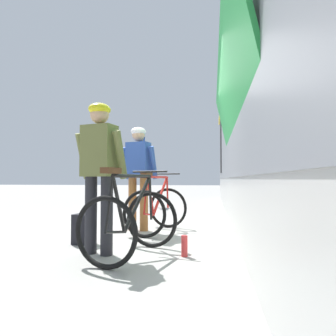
% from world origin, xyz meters
% --- Properties ---
extents(ground_plane, '(80.00, 80.00, 0.00)m').
position_xyz_m(ground_plane, '(0.00, 0.00, 0.00)').
color(ground_plane, '#A09E99').
extents(train_car, '(3.22, 16.94, 3.88)m').
position_xyz_m(train_car, '(2.89, 0.70, 1.97)').
color(train_car, slate).
rests_on(train_car, ground).
extents(cyclist_near_in_blue, '(0.65, 0.40, 1.76)m').
position_xyz_m(cyclist_near_in_blue, '(-0.18, 0.37, 1.05)').
color(cyclist_near_in_blue, '#935B2D').
rests_on(cyclist_near_in_blue, ground).
extents(cyclist_far_in_olive, '(0.65, 0.40, 1.76)m').
position_xyz_m(cyclist_far_in_olive, '(-0.23, -1.30, 1.05)').
color(cyclist_far_in_olive, '#232328').
rests_on(cyclist_far_in_olive, ground).
extents(bicycle_near_red, '(0.92, 1.19, 0.99)m').
position_xyz_m(bicycle_near_red, '(0.18, 0.22, 0.40)').
color(bicycle_near_red, black).
rests_on(bicycle_near_red, ground).
extents(bicycle_far_black, '(0.95, 1.21, 0.99)m').
position_xyz_m(bicycle_far_black, '(0.18, -1.37, 0.40)').
color(bicycle_far_black, black).
rests_on(bicycle_far_black, ground).
extents(backpack_on_platform, '(0.30, 0.22, 0.40)m').
position_xyz_m(backpack_on_platform, '(-0.62, -0.81, 0.20)').
color(backpack_on_platform, black).
rests_on(backpack_on_platform, ground).
extents(water_bottle_near_the_bikes, '(0.07, 0.07, 0.23)m').
position_xyz_m(water_bottle_near_the_bikes, '(0.77, -1.25, 0.12)').
color(water_bottle_near_the_bikes, red).
rests_on(water_bottle_near_the_bikes, ground).
extents(platform_sign_post, '(0.08, 0.70, 2.40)m').
position_xyz_m(platform_sign_post, '(-1.26, 5.16, 1.62)').
color(platform_sign_post, '#595B60').
rests_on(platform_sign_post, ground).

